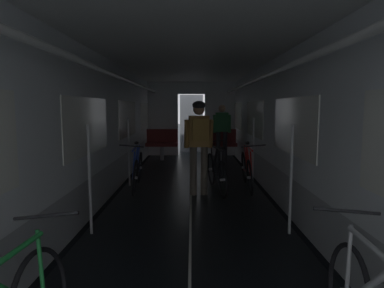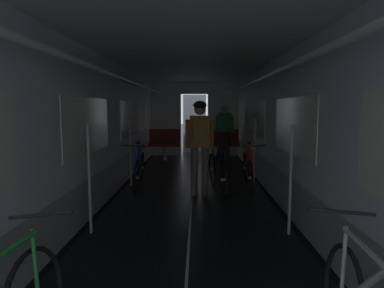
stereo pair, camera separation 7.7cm
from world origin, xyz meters
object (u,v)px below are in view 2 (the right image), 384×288
bench_seat_far_right (223,142)px  person_cyclist_aisle (200,137)px  bicycle_blue (139,170)px  bench_seat_far_left (165,141)px  bicycle_black_in_aisle (218,172)px  person_standing_near_bench (225,129)px  bicycle_red (248,170)px

bench_seat_far_right → person_cyclist_aisle: (-0.75, -4.09, 0.50)m
bench_seat_far_right → bicycle_blue: bearing=-118.3°
bench_seat_far_left → bicycle_blue: (-0.16, -3.63, -0.19)m
bicycle_black_in_aisle → bicycle_blue: bearing=172.9°
bench_seat_far_right → person_standing_near_bench: bearing=-89.6°
bench_seat_far_left → bicycle_red: bearing=-60.8°
bicycle_red → bicycle_black_in_aisle: size_ratio=1.01×
bench_seat_far_left → bicycle_black_in_aisle: bearing=-69.9°
bench_seat_far_left → person_standing_near_bench: 1.89m
bicycle_blue → bicycle_black_in_aisle: (1.55, -0.19, 0.00)m
person_standing_near_bench → bench_seat_far_right: bearing=90.4°
bench_seat_far_right → person_cyclist_aisle: size_ratio=0.57×
bench_seat_far_left → bicycle_black_in_aisle: bench_seat_far_left is taller
person_standing_near_bench → bench_seat_far_left: bearing=168.2°
bicycle_blue → person_standing_near_bench: 3.84m
bicycle_red → person_cyclist_aisle: size_ratio=0.98×
bench_seat_far_left → person_standing_near_bench: person_standing_near_bench is taller
bicycle_blue → bicycle_red: bearing=0.6°
bicycle_red → bicycle_blue: bearing=-179.4°
bench_seat_far_right → bench_seat_far_left: bearing=180.0°
bench_seat_far_right → person_standing_near_bench: (0.00, -0.38, 0.41)m
bicycle_blue → person_cyclist_aisle: 1.47m
bench_seat_far_right → bicycle_black_in_aisle: size_ratio=0.58×
bicycle_blue → bench_seat_far_right: bearing=61.7°
bicycle_blue → person_cyclist_aisle: (1.21, -0.46, 0.69)m
bench_seat_far_left → bicycle_red: bench_seat_far_left is taller
bicycle_black_in_aisle → person_standing_near_bench: 3.52m
bicycle_black_in_aisle → bench_seat_far_left: bearing=110.1°
bicycle_red → bicycle_black_in_aisle: bearing=-161.0°
person_standing_near_bench → person_cyclist_aisle: bearing=-101.4°
person_cyclist_aisle → bicycle_black_in_aisle: bearing=38.0°
bench_seat_far_left → bicycle_blue: 3.64m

